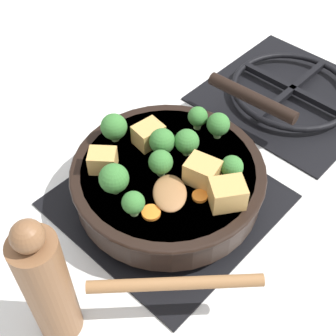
{
  "coord_description": "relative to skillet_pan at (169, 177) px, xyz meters",
  "views": [
    {
      "loc": [
        0.32,
        -0.34,
        0.6
      ],
      "look_at": [
        0.0,
        0.0,
        0.08
      ],
      "focal_mm": 50.0,
      "sensor_mm": 36.0,
      "label": 1
    }
  ],
  "objects": [
    {
      "name": "tofu_cube_center_large",
      "position": [
        0.05,
        0.01,
        0.04
      ],
      "size": [
        0.05,
        0.05,
        0.04
      ],
      "primitive_type": "cube",
      "rotation": [
        0.0,
        0.0,
        0.23
      ],
      "color": "tan",
      "rests_on": "skillet_pan"
    },
    {
      "name": "tofu_cube_east_chunk",
      "position": [
        -0.06,
        0.02,
        0.04
      ],
      "size": [
        0.04,
        0.05,
        0.03
      ],
      "primitive_type": "cube",
      "rotation": [
        0.0,
        0.0,
        4.58
      ],
      "color": "tan",
      "rests_on": "skillet_pan"
    },
    {
      "name": "front_burner_grate",
      "position": [
        0.0,
        -0.0,
        -0.04
      ],
      "size": [
        0.31,
        0.31,
        0.03
      ],
      "color": "black",
      "rests_on": "ground_plane"
    },
    {
      "name": "tofu_cube_west_chunk",
      "position": [
        -0.07,
        -0.07,
        0.04
      ],
      "size": [
        0.05,
        0.05,
        0.03
      ],
      "primitive_type": "cube",
      "rotation": [
        0.0,
        0.0,
        3.84
      ],
      "color": "tan",
      "rests_on": "skillet_pan"
    },
    {
      "name": "broccoli_floret_small_inner",
      "position": [
        -0.03,
        0.01,
        0.05
      ],
      "size": [
        0.04,
        0.04,
        0.05
      ],
      "color": "#709956",
      "rests_on": "skillet_pan"
    },
    {
      "name": "broccoli_floret_near_spoon",
      "position": [
        0.0,
        0.04,
        0.05
      ],
      "size": [
        0.04,
        0.04,
        0.05
      ],
      "color": "#709956",
      "rests_on": "skillet_pan"
    },
    {
      "name": "wooden_spoon",
      "position": [
        0.09,
        -0.09,
        0.03
      ],
      "size": [
        0.22,
        0.22,
        0.02
      ],
      "color": "olive",
      "rests_on": "skillet_pan"
    },
    {
      "name": "broccoli_floret_tall_stem",
      "position": [
        0.0,
        -0.02,
        0.05
      ],
      "size": [
        0.04,
        0.04,
        0.04
      ],
      "color": "#709956",
      "rests_on": "skillet_pan"
    },
    {
      "name": "carrot_slice_orange_thin",
      "position": [
        0.07,
        -0.01,
        0.03
      ],
      "size": [
        0.02,
        0.02,
        0.01
      ],
      "primitive_type": "cylinder",
      "color": "orange",
      "rests_on": "skillet_pan"
    },
    {
      "name": "rear_burner_grate",
      "position": [
        0.0,
        0.36,
        -0.04
      ],
      "size": [
        0.31,
        0.31,
        0.03
      ],
      "color": "black",
      "rests_on": "ground_plane"
    },
    {
      "name": "broccoli_floret_center_top",
      "position": [
        -0.02,
        -0.09,
        0.05
      ],
      "size": [
        0.04,
        0.04,
        0.05
      ],
      "color": "#709956",
      "rests_on": "skillet_pan"
    },
    {
      "name": "pepper_mill",
      "position": [
        0.04,
        -0.25,
        0.05
      ],
      "size": [
        0.06,
        0.06,
        0.23
      ],
      "color": "brown",
      "rests_on": "ground_plane"
    },
    {
      "name": "broccoli_floret_east_rim",
      "position": [
        0.02,
        -0.1,
        0.05
      ],
      "size": [
        0.03,
        0.03,
        0.04
      ],
      "color": "#709956",
      "rests_on": "skillet_pan"
    },
    {
      "name": "ground_plane",
      "position": [
        0.0,
        -0.0,
        -0.06
      ],
      "size": [
        2.4,
        2.4,
        0.0
      ],
      "primitive_type": "plane",
      "color": "silver"
    },
    {
      "name": "broccoli_floret_south_cluster",
      "position": [
        0.01,
        0.1,
        0.05
      ],
      "size": [
        0.04,
        0.04,
        0.04
      ],
      "color": "#709956",
      "rests_on": "skillet_pan"
    },
    {
      "name": "broccoli_floret_mid_floret",
      "position": [
        -0.1,
        -0.02,
        0.05
      ],
      "size": [
        0.04,
        0.04,
        0.05
      ],
      "color": "#709956",
      "rests_on": "skillet_pan"
    },
    {
      "name": "skillet_pan",
      "position": [
        0.0,
        0.0,
        0.0
      ],
      "size": [
        0.3,
        0.4,
        0.05
      ],
      "color": "black",
      "rests_on": "front_burner_grate"
    },
    {
      "name": "carrot_slice_near_center",
      "position": [
        0.04,
        -0.08,
        0.03
      ],
      "size": [
        0.03,
        0.03,
        0.01
      ],
      "primitive_type": "cylinder",
      "color": "orange",
      "rests_on": "skillet_pan"
    },
    {
      "name": "tofu_cube_near_handle",
      "position": [
        0.1,
        0.01,
        0.04
      ],
      "size": [
        0.06,
        0.06,
        0.04
      ],
      "primitive_type": "cube",
      "rotation": [
        0.0,
        0.0,
        4.08
      ],
      "color": "tan",
      "rests_on": "skillet_pan"
    },
    {
      "name": "broccoli_floret_north_edge",
      "position": [
        -0.03,
        0.09,
        0.05
      ],
      "size": [
        0.03,
        0.03,
        0.04
      ],
      "color": "#709956",
      "rests_on": "skillet_pan"
    },
    {
      "name": "broccoli_floret_west_rim",
      "position": [
        0.08,
        0.05,
        0.05
      ],
      "size": [
        0.03,
        0.03,
        0.04
      ],
      "color": "#709956",
      "rests_on": "skillet_pan"
    }
  ]
}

